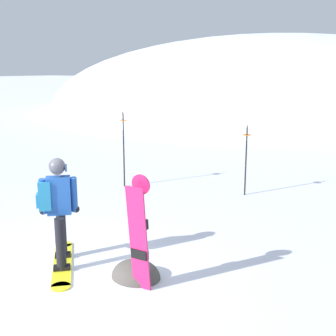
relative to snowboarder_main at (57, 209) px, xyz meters
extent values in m
plane|color=white|center=(0.32, -0.53, -0.92)|extent=(300.00, 300.00, 0.00)
ellipsoid|color=white|center=(-5.81, 28.24, -0.92)|extent=(33.72, 30.35, 10.97)
cube|color=yellow|center=(0.02, 0.02, -0.91)|extent=(1.25, 1.35, 0.02)
cylinder|color=yellow|center=(-0.50, 0.60, -0.91)|extent=(0.28, 0.28, 0.02)
cylinder|color=yellow|center=(0.54, -0.56, -0.91)|extent=(0.28, 0.28, 0.02)
cube|color=black|center=(-0.14, 0.20, -0.86)|extent=(0.28, 0.27, 0.06)
cube|color=black|center=(0.18, -0.16, -0.86)|extent=(0.28, 0.27, 0.06)
cylinder|color=black|center=(-0.14, 0.20, -0.48)|extent=(0.15, 0.15, 0.82)
cylinder|color=black|center=(0.18, -0.16, -0.48)|extent=(0.15, 0.15, 0.82)
cube|color=#1E4C9E|center=(0.02, 0.02, 0.22)|extent=(0.42, 0.40, 0.58)
cylinder|color=#1E4C9E|center=(-0.15, -0.13, 0.22)|extent=(0.19, 0.20, 0.57)
cylinder|color=#1E4C9E|center=(0.20, 0.17, 0.22)|extent=(0.19, 0.20, 0.57)
sphere|color=black|center=(-0.19, -0.12, -0.03)|extent=(0.11, 0.11, 0.11)
sphere|color=black|center=(0.18, 0.22, -0.03)|extent=(0.11, 0.11, 0.11)
cube|color=teal|center=(-0.13, -0.11, 0.24)|extent=(0.32, 0.33, 0.44)
cube|color=teal|center=(-0.20, -0.18, 0.16)|extent=(0.18, 0.19, 0.20)
sphere|color=#9E7051|center=(0.02, 0.02, 0.64)|extent=(0.21, 0.21, 0.21)
sphere|color=#4C4C56|center=(0.02, 0.02, 0.67)|extent=(0.25, 0.25, 0.25)
cube|color=navy|center=(0.12, 0.11, 0.64)|extent=(0.14, 0.15, 0.08)
cube|color=#D11E5B|center=(1.54, -0.07, -0.16)|extent=(0.28, 0.18, 1.51)
cylinder|color=#D11E5B|center=(1.54, 0.01, 0.59)|extent=(0.28, 0.05, 0.28)
cube|color=black|center=(1.54, -0.04, 0.06)|extent=(0.25, 0.08, 0.15)
cube|color=black|center=(1.54, -0.04, -0.38)|extent=(0.25, 0.08, 0.15)
cylinder|color=black|center=(-1.93, 4.38, 0.04)|extent=(0.04, 0.04, 1.92)
cylinder|color=orange|center=(-1.93, 4.38, 0.82)|extent=(0.20, 0.20, 0.02)
cone|color=black|center=(-1.93, 4.38, 1.04)|extent=(0.04, 0.04, 0.08)
cylinder|color=black|center=(1.08, 5.24, -0.09)|extent=(0.04, 0.04, 1.66)
cylinder|color=orange|center=(1.08, 5.24, 0.56)|extent=(0.20, 0.20, 0.02)
cone|color=black|center=(1.08, 5.24, 0.78)|extent=(0.04, 0.04, 0.08)
ellipsoid|color=#4C4742|center=(1.28, 0.24, -0.92)|extent=(0.76, 0.64, 0.53)
camera|label=1|loc=(4.75, -4.73, 2.10)|focal=47.25mm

